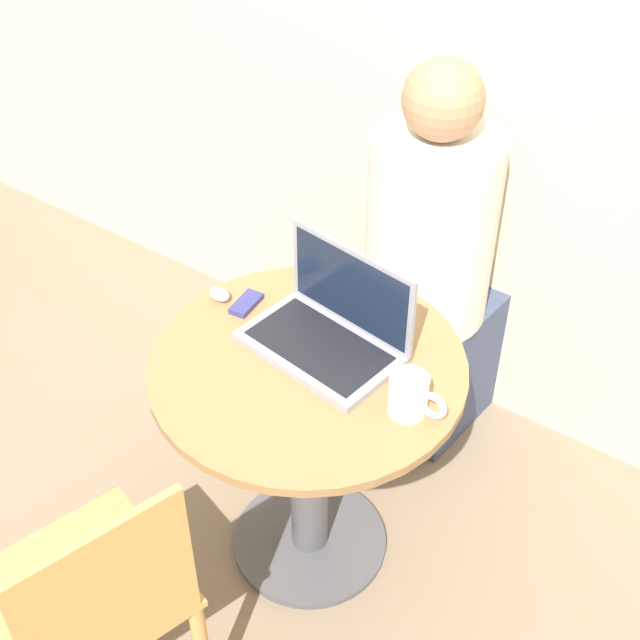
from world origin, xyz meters
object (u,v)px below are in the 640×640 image
object	(u,v)px
laptop	(331,328)
chair_empty	(95,610)
cell_phone	(246,304)
person_seated	(436,284)

from	to	relation	value
laptop	chair_empty	bearing A→B (deg)	-97.99
cell_phone	chair_empty	size ratio (longest dim) A/B	0.12
cell_phone	chair_empty	distance (m)	0.81
laptop	cell_phone	distance (m)	0.26
cell_phone	chair_empty	world-z (taller)	chair_empty
laptop	person_seated	distance (m)	0.64
chair_empty	person_seated	xyz separation A→B (m)	(0.10, 1.34, 0.07)
laptop	cell_phone	size ratio (longest dim) A/B	4.00
laptop	chair_empty	size ratio (longest dim) A/B	0.48
person_seated	cell_phone	bearing A→B (deg)	-113.25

